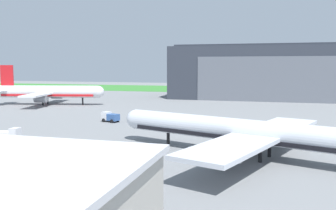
{
  "coord_description": "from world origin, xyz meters",
  "views": [
    {
      "loc": [
        7.74,
        -60.97,
        13.64
      ],
      "look_at": [
        -15.42,
        21.13,
        4.48
      ],
      "focal_mm": 39.32,
      "sensor_mm": 36.0,
      "label": 1
    }
  ],
  "objects_px": {
    "airliner_near_left": "(255,133)",
    "ops_van": "(10,134)",
    "airliner_far_right": "(49,92)",
    "stair_truck": "(110,117)",
    "maintenance_hangar": "(303,73)"
  },
  "relations": [
    {
      "from": "airliner_near_left",
      "to": "maintenance_hangar",
      "type": "bearing_deg",
      "value": 82.21
    },
    {
      "from": "maintenance_hangar",
      "to": "airliner_near_left",
      "type": "height_order",
      "value": "maintenance_hangar"
    },
    {
      "from": "maintenance_hangar",
      "to": "stair_truck",
      "type": "relative_size",
      "value": 22.01
    },
    {
      "from": "maintenance_hangar",
      "to": "airliner_near_left",
      "type": "bearing_deg",
      "value": -97.79
    },
    {
      "from": "airliner_far_right",
      "to": "ops_van",
      "type": "relative_size",
      "value": 8.7
    },
    {
      "from": "airliner_near_left",
      "to": "stair_truck",
      "type": "bearing_deg",
      "value": 143.29
    },
    {
      "from": "airliner_far_right",
      "to": "ops_van",
      "type": "bearing_deg",
      "value": -62.88
    },
    {
      "from": "stair_truck",
      "to": "ops_van",
      "type": "bearing_deg",
      "value": -109.18
    },
    {
      "from": "ops_van",
      "to": "airliner_near_left",
      "type": "bearing_deg",
      "value": -1.82
    },
    {
      "from": "maintenance_hangar",
      "to": "ops_van",
      "type": "distance_m",
      "value": 116.72
    },
    {
      "from": "maintenance_hangar",
      "to": "stair_truck",
      "type": "distance_m",
      "value": 90.96
    },
    {
      "from": "ops_van",
      "to": "stair_truck",
      "type": "bearing_deg",
      "value": 70.82
    },
    {
      "from": "airliner_far_right",
      "to": "stair_truck",
      "type": "height_order",
      "value": "airliner_far_right"
    },
    {
      "from": "airliner_near_left",
      "to": "ops_van",
      "type": "relative_size",
      "value": 10.53
    },
    {
      "from": "ops_van",
      "to": "airliner_far_right",
      "type": "bearing_deg",
      "value": 117.12
    }
  ]
}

